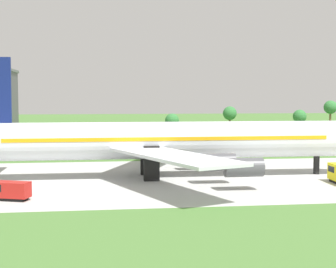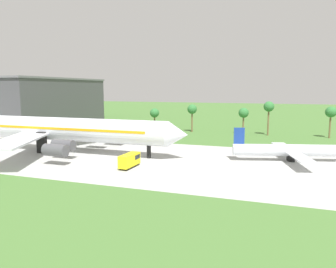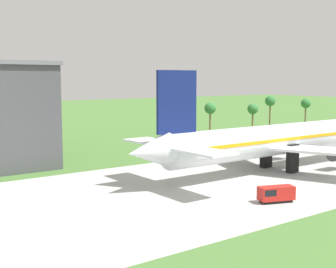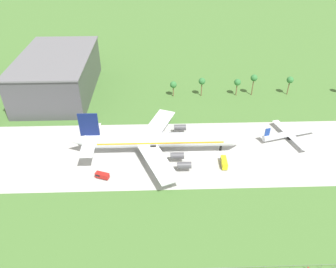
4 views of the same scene
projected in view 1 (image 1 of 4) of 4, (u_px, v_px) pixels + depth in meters
name	position (u px, v px, depth m)	size (l,w,h in m)	color
jet_airliner	(160.00, 141.00, 82.67)	(72.17, 52.22, 19.09)	silver
catering_van	(8.00, 190.00, 64.76)	(5.58, 3.65, 2.36)	black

